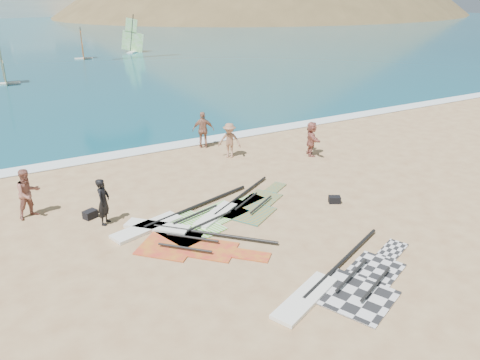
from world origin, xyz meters
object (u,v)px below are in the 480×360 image
gear_bag_far (334,200)px  beachgoer_mid (229,140)px  gear_bag_near (90,214)px  beachgoer_right (311,139)px  rig_grey (342,284)px  beachgoer_left (28,193)px  beachgoer_back (203,130)px  person_wetsuit (104,202)px  rig_orange (240,207)px  rig_red (181,238)px  rig_green (184,220)px

gear_bag_far → beachgoer_mid: (-1.10, 7.06, 0.78)m
gear_bag_near → beachgoer_right: 12.01m
rig_grey → beachgoer_right: bearing=33.9°
rig_grey → beachgoer_left: bearing=104.9°
beachgoer_back → beachgoer_right: 5.89m
beachgoer_mid → beachgoer_back: 2.19m
beachgoer_mid → gear_bag_near: bearing=-116.5°
rig_grey → beachgoer_mid: size_ratio=3.43×
beachgoer_back → gear_bag_far: bearing=123.4°
rig_grey → person_wetsuit: person_wetsuit is taller
rig_orange → rig_red: rig_red is taller
rig_green → gear_bag_near: (-3.01, 2.06, 0.10)m
beachgoer_back → rig_grey: bearing=105.2°
rig_orange → gear_bag_near: bearing=127.4°
rig_grey → gear_bag_near: bearing=100.5°
beachgoer_left → beachgoer_right: 13.81m
beachgoer_mid → beachgoer_back: size_ratio=0.91×
gear_bag_far → rig_grey: bearing=-128.0°
rig_grey → gear_bag_near: (-5.46, 8.19, 0.11)m
rig_grey → rig_red: rig_grey is taller
gear_bag_far → beachgoer_back: (-1.58, 9.19, 0.87)m
rig_green → person_wetsuit: size_ratio=3.68×
gear_bag_far → beachgoer_left: (-11.02, 4.81, 0.84)m
beachgoer_back → rig_red: bearing=83.7°
gear_bag_near → beachgoer_back: 9.42m
rig_green → rig_red: rig_green is taller
beachgoer_mid → beachgoer_right: beachgoer_mid is taller
rig_grey → rig_green: 6.60m
beachgoer_mid → person_wetsuit: bearing=-110.9°
rig_orange → gear_bag_far: size_ratio=11.36×
beachgoer_right → gear_bag_near: bearing=120.6°
beachgoer_mid → beachgoer_back: bearing=142.5°
person_wetsuit → beachgoer_right: (11.46, 2.42, 0.01)m
rig_green → rig_grey: bearing=-84.6°
gear_bag_near → beachgoer_mid: (7.98, 3.50, 0.76)m
beachgoer_left → beachgoer_mid: size_ratio=1.07×
gear_bag_near → rig_grey: bearing=-56.3°
rig_green → gear_bag_near: bearing=129.3°
gear_bag_far → beachgoer_right: 5.99m
gear_bag_far → beachgoer_mid: bearing=98.9°
rig_green → beachgoer_back: beachgoer_back is taller
beachgoer_back → beachgoer_mid: bearing=126.3°
beachgoer_left → beachgoer_back: (9.44, 4.39, 0.03)m
rig_orange → rig_green: bearing=147.8°
person_wetsuit → beachgoer_mid: (7.58, 4.23, 0.02)m
rig_red → gear_bag_far: gear_bag_far is taller
rig_orange → beachgoer_left: (-7.35, 3.33, 0.93)m
rig_green → beachgoer_right: 9.65m
rig_green → beachgoer_back: bearing=43.4°
rig_green → beachgoer_back: 8.95m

